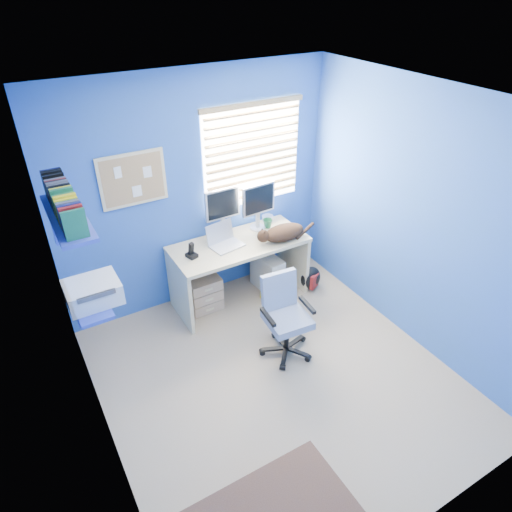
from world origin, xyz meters
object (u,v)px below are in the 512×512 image
desk (240,271)px  laptop (226,237)px  tower_pc (267,273)px  office_chair (285,326)px  cat (284,232)px

desk → laptop: 0.50m
tower_pc → office_chair: 1.04m
cat → office_chair: size_ratio=0.57×
desk → tower_pc: size_ratio=3.27×
laptop → tower_pc: (0.51, -0.00, -0.62)m
office_chair → cat: bearing=58.3°
desk → tower_pc: (0.36, -0.00, -0.14)m
cat → laptop: bearing=169.2°
cat → office_chair: 1.05m
laptop → desk: bearing=-9.2°
laptop → office_chair: 1.11m
desk → office_chair: 0.96m
laptop → tower_pc: laptop is taller
desk → laptop: laptop is taller
desk → tower_pc: 0.39m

